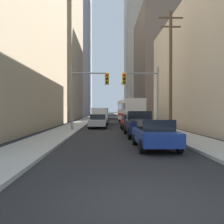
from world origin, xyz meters
The scene contains 18 objects.
ground_plane centered at (0.00, 0.00, 0.00)m, with size 400.00×400.00×0.00m, color black.
sidewalk_left centered at (-4.69, 50.00, 0.07)m, with size 2.61×160.00×0.15m, color #9E9E99.
sidewalk_right centered at (4.69, 50.00, 0.07)m, with size 2.61×160.00×0.15m, color #9E9E99.
city_bus centered at (2.55, 28.81, 1.93)m, with size 2.86×11.57×3.40m.
pickup_truck_navy centered at (1.73, 12.92, 0.93)m, with size 2.20×5.43×1.90m.
cargo_van_white centered at (-1.60, 27.36, 1.29)m, with size 2.18×5.28×2.26m.
sedan_blue centered at (1.65, 7.21, 0.77)m, with size 1.95×4.22×1.52m.
sedan_silver centered at (-1.70, 21.00, 0.77)m, with size 1.95×4.26×1.52m.
sedan_red centered at (1.67, 18.92, 0.77)m, with size 1.95×4.25×1.52m.
sedan_beige centered at (-1.72, 42.65, 0.77)m, with size 1.95×4.24×1.52m.
traffic_signal_near_left centered at (-2.50, 17.06, 4.03)m, with size 3.52×0.44×6.00m.
traffic_signal_near_right centered at (2.55, 17.06, 4.02)m, with size 3.41×0.44×6.00m.
utility_pole_right centered at (4.95, 16.20, 5.70)m, with size 2.20×0.28×10.84m.
street_lamp_right centered at (3.78, 41.64, 4.50)m, with size 2.05×0.32×7.50m.
building_left_mid_office centered at (-19.22, 47.31, 17.59)m, with size 24.60×20.55×35.19m, color tan.
building_left_far_tower centered at (-16.48, 88.80, 27.76)m, with size 18.60×23.03×55.52m, color #93939E.
building_right_mid_block centered at (17.16, 51.80, 12.48)m, with size 20.36×19.19×24.95m, color #66564C.
building_right_far_highrise centered at (18.08, 86.53, 26.76)m, with size 22.54×18.39×53.51m, color #B7A893.
Camera 1 is at (-0.83, -4.71, 1.97)m, focal length 37.70 mm.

